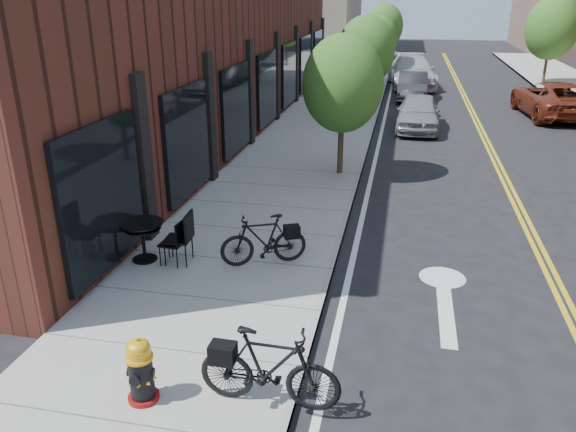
# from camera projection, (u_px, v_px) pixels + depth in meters

# --- Properties ---
(ground) EXTENTS (120.00, 120.00, 0.00)m
(ground) POSITION_uv_depth(u_px,v_px,m) (305.00, 374.00, 7.77)
(ground) COLOR black
(ground) RESTS_ON ground
(sidewalk_near) EXTENTS (4.00, 70.00, 0.12)m
(sidewalk_near) POSITION_uv_depth(u_px,v_px,m) (298.00, 162.00, 17.21)
(sidewalk_near) COLOR #9E9B93
(sidewalk_near) RESTS_ON ground
(building_near) EXTENTS (5.00, 28.00, 7.00)m
(building_near) POSITION_uv_depth(u_px,v_px,m) (198.00, 33.00, 20.41)
(building_near) COLOR #462116
(building_near) RESTS_ON ground
(tree_near_a) EXTENTS (2.20, 2.20, 3.81)m
(tree_near_a) POSITION_uv_depth(u_px,v_px,m) (343.00, 84.00, 15.09)
(tree_near_a) COLOR #382B1E
(tree_near_a) RESTS_ON sidewalk_near
(tree_near_b) EXTENTS (2.30, 2.30, 3.98)m
(tree_near_b) POSITION_uv_depth(u_px,v_px,m) (366.00, 51.00, 22.31)
(tree_near_b) COLOR #382B1E
(tree_near_b) RESTS_ON sidewalk_near
(tree_near_c) EXTENTS (2.10, 2.10, 3.67)m
(tree_near_c) POSITION_uv_depth(u_px,v_px,m) (377.00, 40.00, 29.65)
(tree_near_c) COLOR #382B1E
(tree_near_c) RESTS_ON sidewalk_near
(tree_near_d) EXTENTS (2.40, 2.40, 4.11)m
(tree_near_d) POSITION_uv_depth(u_px,v_px,m) (385.00, 26.00, 36.82)
(tree_near_d) COLOR #382B1E
(tree_near_d) RESTS_ON sidewalk_near
(tree_far_c) EXTENTS (2.80, 2.80, 4.62)m
(tree_far_c) POSITION_uv_depth(u_px,v_px,m) (552.00, 28.00, 30.45)
(tree_far_c) COLOR #382B1E
(tree_far_c) RESTS_ON sidewalk_far
(fire_hydrant) EXTENTS (0.46, 0.46, 0.90)m
(fire_hydrant) POSITION_uv_depth(u_px,v_px,m) (141.00, 371.00, 6.96)
(fire_hydrant) COLOR maroon
(fire_hydrant) RESTS_ON sidewalk_near
(bicycle_left) EXTENTS (1.68, 1.09, 0.98)m
(bicycle_left) POSITION_uv_depth(u_px,v_px,m) (264.00, 240.00, 10.46)
(bicycle_left) COLOR black
(bicycle_left) RESTS_ON sidewalk_near
(bicycle_right) EXTENTS (1.80, 0.54, 1.07)m
(bicycle_right) POSITION_uv_depth(u_px,v_px,m) (269.00, 368.00, 6.83)
(bicycle_right) COLOR black
(bicycle_right) RESTS_ON sidewalk_near
(bistro_set_b) EXTENTS (1.63, 0.75, 0.87)m
(bistro_set_b) POSITION_uv_depth(u_px,v_px,m) (143.00, 239.00, 10.65)
(bistro_set_b) COLOR black
(bistro_set_b) RESTS_ON sidewalk_near
(bistro_set_c) EXTENTS (1.89, 0.86, 1.01)m
(bistro_set_c) POSITION_uv_depth(u_px,v_px,m) (143.00, 236.00, 10.61)
(bistro_set_c) COLOR black
(bistro_set_c) RESTS_ON sidewalk_near
(parked_car_a) EXTENTS (1.63, 3.90, 1.32)m
(parked_car_a) POSITION_uv_depth(u_px,v_px,m) (418.00, 113.00, 21.21)
(parked_car_a) COLOR gray
(parked_car_a) RESTS_ON ground
(parked_car_b) EXTENTS (1.38, 3.92, 1.29)m
(parked_car_b) POSITION_uv_depth(u_px,v_px,m) (412.00, 86.00, 27.25)
(parked_car_b) COLOR black
(parked_car_b) RESTS_ON ground
(parked_car_c) EXTENTS (2.93, 5.84, 1.63)m
(parked_car_c) POSITION_uv_depth(u_px,v_px,m) (412.00, 72.00, 30.86)
(parked_car_c) COLOR #B9BABF
(parked_car_c) RESTS_ON ground
(parked_car_far) EXTENTS (2.94, 5.46, 1.46)m
(parked_car_far) POSITION_uv_depth(u_px,v_px,m) (553.00, 99.00, 23.44)
(parked_car_far) COLOR maroon
(parked_car_far) RESTS_ON ground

